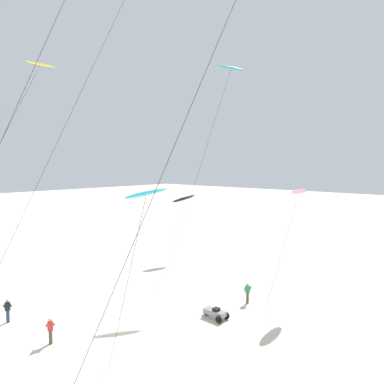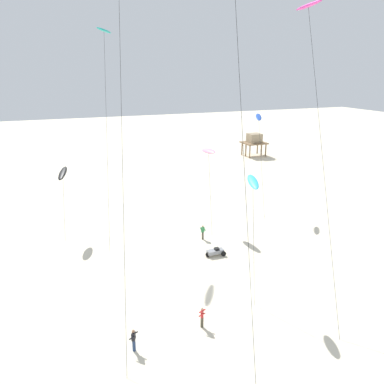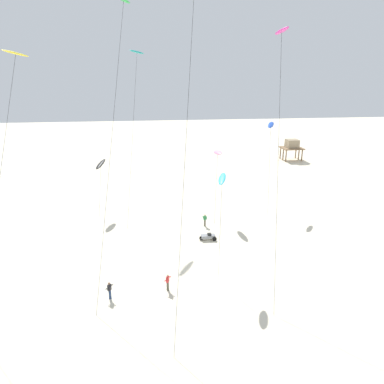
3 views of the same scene
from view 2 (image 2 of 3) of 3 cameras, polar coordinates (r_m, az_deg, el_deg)
name	(u,v)px [view 2 (image 2 of 3)]	position (r m, az deg, el deg)	size (l,w,h in m)	color
ground_plane	(233,294)	(32.68, 6.28, -15.29)	(260.00, 260.00, 0.00)	beige
kite_teal	(104,33)	(44.14, -13.34, 22.67)	(3.43, 9.54, 22.36)	teal
kite_black	(63,173)	(43.43, -19.22, 2.72)	(1.63, 3.85, 7.77)	black
kite_blue	(259,118)	(50.11, 10.18, 11.16)	(2.45, 6.54, 12.66)	blue
kite_cyan	(253,183)	(29.47, 9.33, 1.44)	(1.45, 3.69, 10.09)	#33BFE0
kite_pink	(209,151)	(43.44, 2.56, 6.25)	(1.51, 5.03, 9.40)	pink
kite_magenta	(309,8)	(34.05, 17.47, 25.29)	(3.47, 12.40, 23.19)	#D8339E
kite_flyer_nearest	(202,317)	(28.54, 1.55, -18.57)	(0.68, 0.69, 1.67)	#4C4738
kite_flyer_middle	(134,340)	(26.91, -8.94, -21.47)	(0.70, 0.71, 1.67)	navy
kite_flyer_furthest	(203,232)	(41.49, 1.66, -6.13)	(0.62, 0.60, 1.67)	#4C4738
stilt_house	(254,140)	(82.73, 9.52, 7.88)	(4.91, 4.34, 4.92)	#846647
beach_buggy	(216,252)	(38.31, 3.66, -9.10)	(2.05, 1.03, 0.82)	gray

